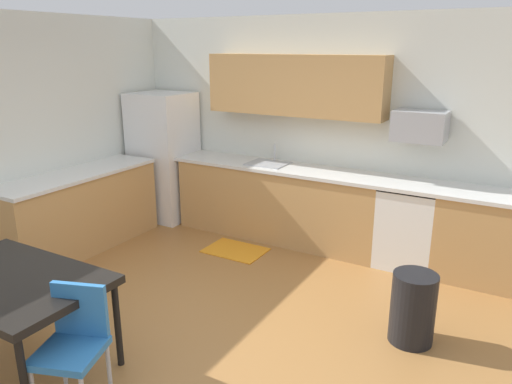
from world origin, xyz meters
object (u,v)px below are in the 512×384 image
Objects in this scene: refrigerator at (164,156)px; dining_table at (10,285)px; trash_bin at (413,308)px; microwave at (420,126)px; oven_range at (408,226)px; chair_near_table at (74,339)px.

refrigerator reaches higher than dining_table.
dining_table is at bearing -68.41° from refrigerator.
refrigerator is at bearing 159.49° from trash_bin.
refrigerator is 3.22× the size of microwave.
oven_range is 1.52× the size of trash_bin.
microwave is (3.36, 0.18, 0.67)m from refrigerator.
dining_table is at bearing -121.41° from microwave.
microwave is 0.90× the size of trash_bin.
dining_table is (-2.08, -3.31, 0.23)m from oven_range.
refrigerator is 2.05× the size of chair_near_table.
chair_near_table is at bearing -133.13° from trash_bin.
microwave is at bearing 3.07° from refrigerator.
microwave reaches higher than trash_bin.
microwave is 0.39× the size of dining_table.
oven_range is at bearing 68.02° from chair_near_table.
chair_near_table is (-1.36, -3.47, -1.03)m from microwave.
chair_near_table is 1.42× the size of trash_bin.
refrigerator is 2.90× the size of trash_bin.
refrigerator is at bearing -178.64° from oven_range.
oven_range is 1.09m from microwave.
chair_near_table is at bearing -58.72° from refrigerator.
chair_near_table is (-1.36, -3.37, 0.05)m from oven_range.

